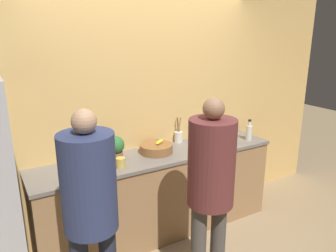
{
  "coord_description": "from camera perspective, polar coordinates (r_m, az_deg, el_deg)",
  "views": [
    {
      "loc": [
        -1.52,
        -2.48,
        2.16
      ],
      "look_at": [
        0.0,
        0.13,
        1.27
      ],
      "focal_mm": 35.0,
      "sensor_mm": 36.0,
      "label": 1
    }
  ],
  "objects": [
    {
      "name": "cup_red",
      "position": [
        3.28,
        -11.83,
        -5.3
      ],
      "size": [
        0.08,
        0.08,
        0.09
      ],
      "color": "#A33D33",
      "rests_on": "counter"
    },
    {
      "name": "person_left",
      "position": [
        2.4,
        -13.45,
        -12.52
      ],
      "size": [
        0.38,
        0.38,
        1.68
      ],
      "color": "#232838",
      "rests_on": "ground_plane"
    },
    {
      "name": "potted_plant",
      "position": [
        3.24,
        -9.13,
        -3.77
      ],
      "size": [
        0.18,
        0.18,
        0.25
      ],
      "color": "#9E6042",
      "rests_on": "counter"
    },
    {
      "name": "fruit_bowl",
      "position": [
        3.44,
        -2.06,
        -3.9
      ],
      "size": [
        0.35,
        0.35,
        0.13
      ],
      "color": "brown",
      "rests_on": "counter"
    },
    {
      "name": "wall_back",
      "position": [
        3.56,
        -3.97,
        2.36
      ],
      "size": [
        5.2,
        0.06,
        2.6
      ],
      "color": "#E0B266",
      "rests_on": "ground_plane"
    },
    {
      "name": "counter",
      "position": [
        3.62,
        -1.64,
        -11.59
      ],
      "size": [
        2.62,
        0.6,
        0.92
      ],
      "color": "#9E754C",
      "rests_on": "ground_plane"
    },
    {
      "name": "ground_plane",
      "position": [
        3.62,
        1.14,
        -20.23
      ],
      "size": [
        14.0,
        14.0,
        0.0
      ],
      "primitive_type": "plane",
      "color": "#9E8460"
    },
    {
      "name": "utensil_crock",
      "position": [
        3.75,
        1.85,
        -1.78
      ],
      "size": [
        0.09,
        0.09,
        0.3
      ],
      "color": "silver",
      "rests_on": "counter"
    },
    {
      "name": "bottle_clear",
      "position": [
        3.93,
        13.92,
        -1.02
      ],
      "size": [
        0.07,
        0.07,
        0.25
      ],
      "color": "silver",
      "rests_on": "counter"
    },
    {
      "name": "person_center",
      "position": [
        2.66,
        7.47,
        -9.2
      ],
      "size": [
        0.37,
        0.37,
        1.68
      ],
      "color": "#4C4742",
      "rests_on": "ground_plane"
    },
    {
      "name": "cup_yellow",
      "position": [
        3.11,
        -8.24,
        -6.33
      ],
      "size": [
        0.09,
        0.09,
        0.09
      ],
      "color": "gold",
      "rests_on": "counter"
    }
  ]
}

